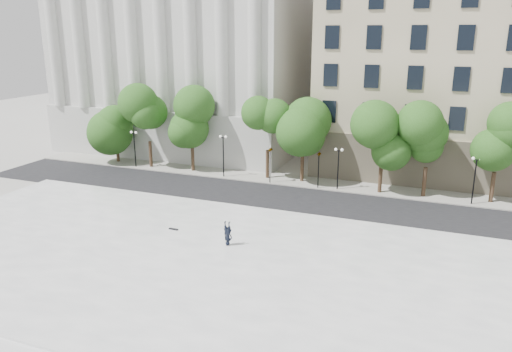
% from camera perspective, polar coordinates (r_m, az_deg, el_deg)
% --- Properties ---
extents(ground, '(160.00, 160.00, 0.00)m').
position_cam_1_polar(ground, '(31.53, -10.82, -12.09)').
color(ground, '#B3B1A9').
rests_on(ground, ground).
extents(plaza, '(44.00, 22.00, 0.45)m').
position_cam_1_polar(plaza, '(33.71, -8.12, -9.59)').
color(plaza, white).
rests_on(plaza, ground).
extents(street, '(60.00, 8.00, 0.02)m').
position_cam_1_polar(street, '(46.44, 0.93, -2.41)').
color(street, black).
rests_on(street, ground).
extents(far_sidewalk, '(60.00, 4.00, 0.12)m').
position_cam_1_polar(far_sidewalk, '(51.84, 3.25, -0.40)').
color(far_sidewalk, '#A6A39A').
rests_on(far_sidewalk, ground).
extents(building_west, '(31.50, 27.65, 25.60)m').
position_cam_1_polar(building_west, '(69.83, -6.46, 14.46)').
color(building_west, beige).
rests_on(building_west, ground).
extents(building_east, '(36.00, 26.15, 23.00)m').
position_cam_1_polar(building_east, '(62.50, 26.11, 11.19)').
color(building_east, beige).
rests_on(building_east, ground).
extents(traffic_light_west, '(0.49, 1.85, 4.24)m').
position_cam_1_polar(traffic_light_west, '(49.65, 1.63, 3.27)').
color(traffic_light_west, black).
rests_on(traffic_light_west, ground).
extents(traffic_light_east, '(0.37, 1.64, 4.16)m').
position_cam_1_polar(traffic_light_east, '(48.27, 7.22, 2.67)').
color(traffic_light_east, black).
rests_on(traffic_light_east, ground).
extents(person_lying, '(0.78, 1.80, 0.48)m').
position_cam_1_polar(person_lying, '(35.09, -3.23, -7.54)').
color(person_lying, black).
rests_on(person_lying, plaza).
extents(skateboard, '(0.75, 0.22, 0.08)m').
position_cam_1_polar(skateboard, '(38.27, -9.42, -6.00)').
color(skateboard, black).
rests_on(skateboard, plaza).
extents(street_trees, '(44.67, 5.39, 7.88)m').
position_cam_1_polar(street_trees, '(50.41, 2.83, 5.27)').
color(street_trees, '#382619').
rests_on(street_trees, ground).
extents(lamp_posts, '(36.03, 0.28, 4.53)m').
position_cam_1_polar(lamp_posts, '(49.76, 2.91, 2.39)').
color(lamp_posts, black).
rests_on(lamp_posts, ground).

